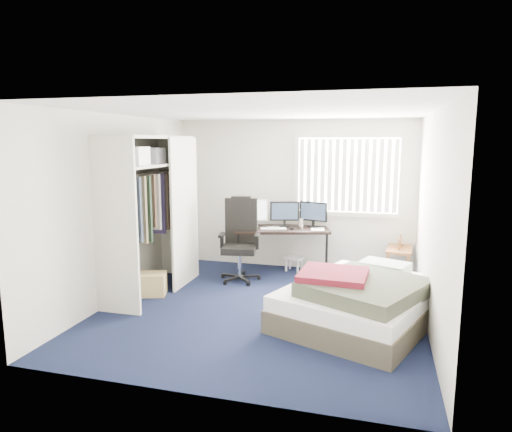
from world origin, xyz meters
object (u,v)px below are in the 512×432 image
object	(u,v)px
desk	(282,226)
nightstand	(400,251)
bed	(361,300)
office_chair	(240,248)

from	to	relation	value
desk	nightstand	world-z (taller)	desk
desk	bed	bearing A→B (deg)	-53.83
nightstand	bed	world-z (taller)	nightstand
nightstand	desk	bearing A→B (deg)	-177.13
nightstand	bed	distance (m)	2.02
desk	office_chair	world-z (taller)	office_chair
office_chair	bed	distance (m)	2.30
nightstand	bed	xyz separation A→B (m)	(-0.50, -1.95, -0.16)
bed	nightstand	bearing A→B (deg)	75.55
desk	bed	distance (m)	2.35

